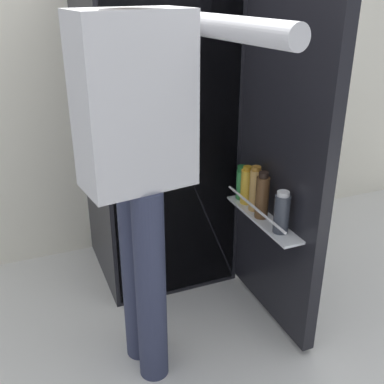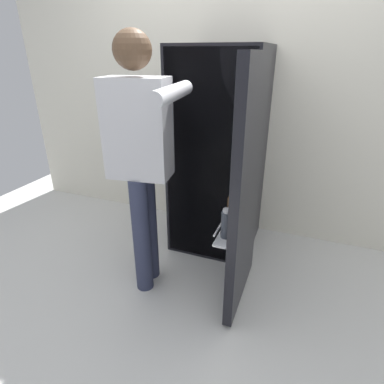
% 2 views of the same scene
% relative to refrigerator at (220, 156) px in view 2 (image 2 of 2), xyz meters
% --- Properties ---
extents(ground_plane, '(5.31, 5.31, 0.00)m').
position_rel_refrigerator_xyz_m(ground_plane, '(-0.03, -0.52, -0.81)').
color(ground_plane, silver).
extents(kitchen_wall, '(4.40, 0.10, 2.55)m').
position_rel_refrigerator_xyz_m(kitchen_wall, '(-0.03, 0.43, 0.47)').
color(kitchen_wall, silver).
rests_on(kitchen_wall, ground_plane).
extents(refrigerator, '(0.73, 1.29, 1.62)m').
position_rel_refrigerator_xyz_m(refrigerator, '(0.00, 0.00, 0.00)').
color(refrigerator, black).
rests_on(refrigerator, ground_plane).
extents(person, '(0.59, 0.66, 1.68)m').
position_rel_refrigerator_xyz_m(person, '(-0.32, -0.67, 0.20)').
color(person, '#2D334C').
rests_on(person, ground_plane).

